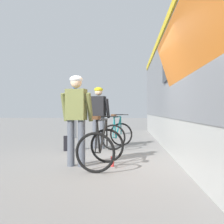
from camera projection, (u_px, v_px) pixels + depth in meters
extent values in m
plane|color=gray|center=(118.00, 162.00, 6.02)|extent=(80.00, 80.00, 0.00)
cube|color=orange|center=(188.00, 67.00, 4.75)|extent=(0.55, 4.68, 1.63)
cube|color=black|center=(166.00, 66.00, 7.56)|extent=(0.04, 1.10, 0.80)
cylinder|color=#4C515B|center=(95.00, 133.00, 8.31)|extent=(0.14, 0.14, 0.90)
cylinder|color=#4C515B|center=(102.00, 133.00, 8.25)|extent=(0.14, 0.14, 0.90)
cube|color=black|center=(99.00, 107.00, 8.28)|extent=(0.43, 0.32, 0.60)
cylinder|color=black|center=(91.00, 108.00, 8.40)|extent=(0.15, 0.27, 0.56)
cylinder|color=black|center=(108.00, 108.00, 8.24)|extent=(0.15, 0.27, 0.56)
sphere|color=beige|center=(99.00, 92.00, 8.28)|extent=(0.22, 0.22, 0.22)
ellipsoid|color=yellow|center=(99.00, 90.00, 8.28)|extent=(0.31, 0.33, 0.14)
cylinder|color=#4C515B|center=(71.00, 143.00, 5.63)|extent=(0.14, 0.14, 0.90)
cylinder|color=#4C515B|center=(82.00, 143.00, 5.58)|extent=(0.14, 0.14, 0.90)
cube|color=olive|center=(76.00, 105.00, 5.60)|extent=(0.42, 0.30, 0.60)
cylinder|color=olive|center=(65.00, 107.00, 5.70)|extent=(0.13, 0.27, 0.56)
cylinder|color=olive|center=(90.00, 107.00, 5.58)|extent=(0.13, 0.27, 0.56)
sphere|color=beige|center=(76.00, 82.00, 5.60)|extent=(0.22, 0.22, 0.22)
ellipsoid|color=white|center=(76.00, 79.00, 5.60)|extent=(0.30, 0.31, 0.14)
torus|color=black|center=(121.00, 134.00, 8.91)|extent=(0.71, 0.18, 0.71)
torus|color=black|center=(113.00, 137.00, 7.92)|extent=(0.71, 0.18, 0.71)
cylinder|color=#197A7F|center=(118.00, 127.00, 8.57)|extent=(0.17, 0.64, 0.63)
cylinder|color=#197A7F|center=(118.00, 117.00, 8.45)|extent=(0.20, 0.84, 0.04)
cylinder|color=#197A7F|center=(115.00, 128.00, 8.15)|extent=(0.09, 0.28, 0.62)
cylinder|color=#197A7F|center=(114.00, 138.00, 8.10)|extent=(0.10, 0.36, 0.08)
cylinder|color=#197A7F|center=(113.00, 127.00, 7.98)|extent=(0.05, 0.15, 0.56)
cylinder|color=#197A7F|center=(121.00, 126.00, 8.89)|extent=(0.05, 0.09, 0.55)
cylinder|color=black|center=(121.00, 115.00, 8.86)|extent=(0.48, 0.12, 0.02)
cube|color=#4C2D19|center=(114.00, 115.00, 8.01)|extent=(0.14, 0.25, 0.06)
torus|color=black|center=(107.00, 146.00, 5.99)|extent=(0.71, 0.14, 0.71)
torus|color=black|center=(95.00, 153.00, 4.99)|extent=(0.71, 0.14, 0.71)
cylinder|color=black|center=(103.00, 135.00, 5.64)|extent=(0.12, 0.64, 0.63)
cylinder|color=black|center=(102.00, 120.00, 5.52)|extent=(0.15, 0.85, 0.04)
cylinder|color=black|center=(98.00, 137.00, 5.22)|extent=(0.07, 0.28, 0.62)
cylinder|color=black|center=(98.00, 153.00, 5.16)|extent=(0.07, 0.36, 0.08)
cylinder|color=black|center=(96.00, 136.00, 5.04)|extent=(0.04, 0.15, 0.56)
cylinder|color=black|center=(107.00, 132.00, 5.96)|extent=(0.04, 0.09, 0.55)
cylinder|color=black|center=(107.00, 116.00, 5.94)|extent=(0.48, 0.08, 0.02)
cube|color=#4C2D19|center=(96.00, 118.00, 5.07)|extent=(0.13, 0.25, 0.06)
cube|color=black|center=(69.00, 143.00, 7.82)|extent=(0.32, 0.26, 0.40)
cylinder|color=red|center=(112.00, 161.00, 5.57)|extent=(0.06, 0.06, 0.20)
cylinder|color=#595B60|center=(75.00, 108.00, 11.52)|extent=(0.08, 0.08, 2.40)
cube|color=#193F99|center=(75.00, 84.00, 11.52)|extent=(0.04, 0.70, 0.44)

